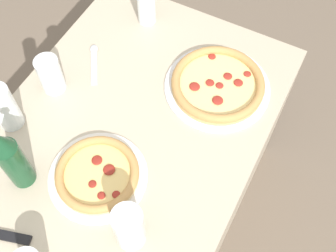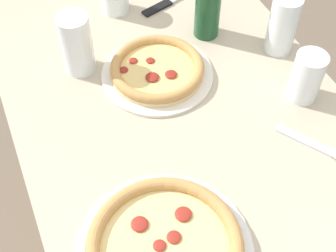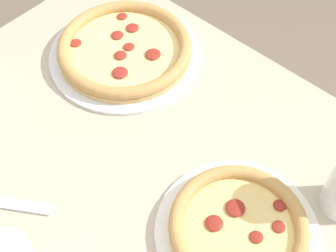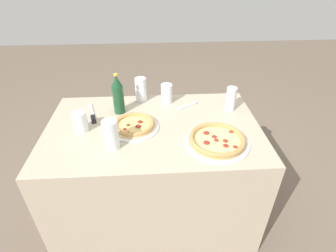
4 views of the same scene
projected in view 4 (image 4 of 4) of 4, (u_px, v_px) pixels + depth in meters
ground_plane at (156, 207)px, 1.88m from camera, size 8.00×8.00×0.00m
table at (155, 171)px, 1.69m from camera, size 1.22×0.76×0.70m
pizza_veggie at (134, 125)px, 1.47m from camera, size 0.28×0.28×0.04m
pizza_margherita at (217, 140)px, 1.35m from camera, size 0.33×0.33×0.04m
glass_water at (167, 95)px, 1.70m from camera, size 0.07×0.07×0.13m
glass_cola at (111, 136)px, 1.30m from camera, size 0.08×0.08×0.16m
glass_mango_juice at (80, 123)px, 1.43m from camera, size 0.08×0.08×0.11m
glass_iced_tea at (231, 99)px, 1.61m from camera, size 0.06×0.06×0.15m
glass_orange_juice at (141, 90)px, 1.71m from camera, size 0.07×0.07×0.16m
beer_bottle at (118, 95)px, 1.56m from camera, size 0.07×0.07×0.25m
knife at (92, 114)px, 1.59m from camera, size 0.09×0.23×0.01m
spoon at (190, 105)px, 1.69m from camera, size 0.15×0.11×0.01m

